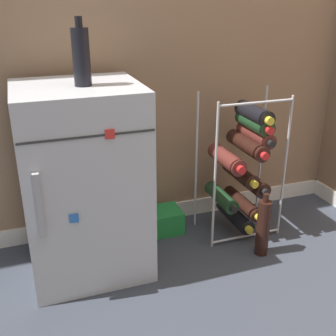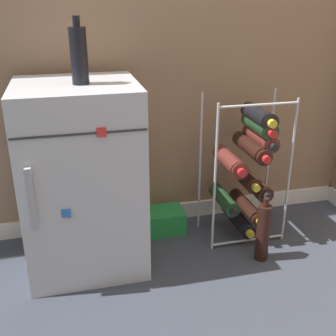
{
  "view_description": "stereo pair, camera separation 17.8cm",
  "coord_description": "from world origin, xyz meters",
  "px_view_note": "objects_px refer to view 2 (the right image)",
  "views": [
    {
      "loc": [
        -0.72,
        -1.34,
        1.18
      ],
      "look_at": [
        -0.12,
        0.37,
        0.42
      ],
      "focal_mm": 45.0,
      "sensor_mm": 36.0,
      "label": 1
    },
    {
      "loc": [
        -0.55,
        -1.39,
        1.18
      ],
      "look_at": [
        -0.12,
        0.37,
        0.42
      ],
      "focal_mm": 45.0,
      "sensor_mm": 36.0,
      "label": 2
    }
  ],
  "objects_px": {
    "mini_fridge": "(83,179)",
    "loose_bottle_floor": "(263,232)",
    "fridge_top_bottle": "(79,55)",
    "soda_box": "(162,221)",
    "wine_rack": "(247,168)"
  },
  "relations": [
    {
      "from": "loose_bottle_floor",
      "to": "wine_rack",
      "type": "bearing_deg",
      "value": 88.19
    },
    {
      "from": "fridge_top_bottle",
      "to": "loose_bottle_floor",
      "type": "distance_m",
      "value": 1.13
    },
    {
      "from": "mini_fridge",
      "to": "loose_bottle_floor",
      "type": "xyz_separation_m",
      "value": [
        0.8,
        -0.19,
        -0.28
      ]
    },
    {
      "from": "loose_bottle_floor",
      "to": "soda_box",
      "type": "bearing_deg",
      "value": 137.73
    },
    {
      "from": "fridge_top_bottle",
      "to": "loose_bottle_floor",
      "type": "relative_size",
      "value": 0.8
    },
    {
      "from": "mini_fridge",
      "to": "fridge_top_bottle",
      "type": "xyz_separation_m",
      "value": [
        0.03,
        -0.03,
        0.53
      ]
    },
    {
      "from": "mini_fridge",
      "to": "loose_bottle_floor",
      "type": "relative_size",
      "value": 2.62
    },
    {
      "from": "wine_rack",
      "to": "fridge_top_bottle",
      "type": "distance_m",
      "value": 0.98
    },
    {
      "from": "mini_fridge",
      "to": "soda_box",
      "type": "distance_m",
      "value": 0.56
    },
    {
      "from": "mini_fridge",
      "to": "wine_rack",
      "type": "height_order",
      "value": "mini_fridge"
    },
    {
      "from": "soda_box",
      "to": "fridge_top_bottle",
      "type": "bearing_deg",
      "value": -152.5
    },
    {
      "from": "soda_box",
      "to": "wine_rack",
      "type": "bearing_deg",
      "value": -16.27
    },
    {
      "from": "mini_fridge",
      "to": "loose_bottle_floor",
      "type": "distance_m",
      "value": 0.87
    },
    {
      "from": "wine_rack",
      "to": "fridge_top_bottle",
      "type": "height_order",
      "value": "fridge_top_bottle"
    },
    {
      "from": "loose_bottle_floor",
      "to": "mini_fridge",
      "type": "bearing_deg",
      "value": 166.37
    }
  ]
}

